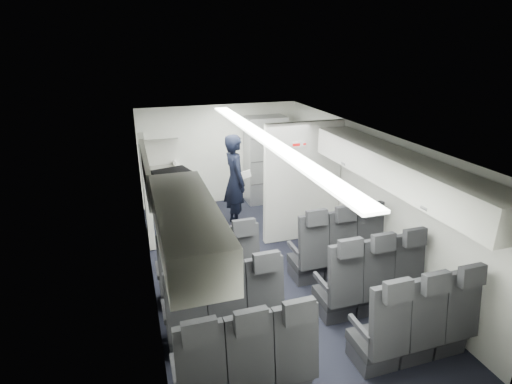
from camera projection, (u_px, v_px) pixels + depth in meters
cabin_shell at (264, 203)px, 5.96m from camera, size 3.41×6.01×2.16m
seat_row_front at (276, 262)px, 5.74m from camera, size 3.33×0.56×1.24m
seat_row_mid at (301, 298)px, 4.94m from camera, size 3.33×0.56×1.24m
seat_row_rear at (336, 348)px, 4.14m from camera, size 3.33×0.56×1.24m
overhead_bin_left_rear at (187, 226)px, 3.52m from camera, size 0.53×1.80×0.40m
overhead_bin_left_front_open at (164, 179)px, 5.12m from camera, size 0.64×1.70×0.72m
overhead_bin_right_rear at (446, 192)px, 4.32m from camera, size 0.53×1.80×0.40m
overhead_bin_right_front at (360, 152)px, 5.88m from camera, size 0.53×1.70×0.40m
bulkhead_partition at (302, 182)px, 6.97m from camera, size 1.40×0.15×2.13m
galley_unit at (265, 160)px, 8.72m from camera, size 0.85×0.52×1.90m
boarding_door at (146, 190)px, 6.94m from camera, size 0.12×1.27×1.86m
flight_attendant at (235, 181)px, 7.55m from camera, size 0.48×0.69×1.80m
carry_on_bag at (172, 181)px, 4.87m from camera, size 0.50×0.41×0.26m
papers at (246, 174)px, 7.52m from camera, size 0.21×0.04×0.14m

